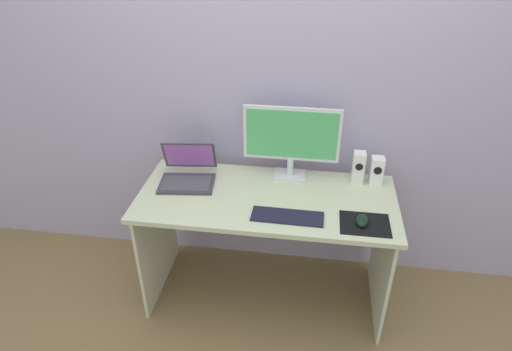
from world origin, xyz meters
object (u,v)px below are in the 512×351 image
object	(u,v)px
monitor	(291,138)
laptop	(188,174)
speaker_right	(377,170)
keyboard_external	(287,216)
mouse	(362,221)
speaker_near_monitor	(358,167)

from	to	relation	value
monitor	laptop	size ratio (longest dim) A/B	1.61
monitor	speaker_right	world-z (taller)	monitor
monitor	keyboard_external	bearing A→B (deg)	-87.29
mouse	speaker_near_monitor	bearing A→B (deg)	96.81
monitor	mouse	world-z (taller)	monitor
speaker_right	mouse	world-z (taller)	speaker_right
monitor	laptop	distance (m)	0.63
speaker_near_monitor	keyboard_external	world-z (taller)	speaker_near_monitor
speaker_right	laptop	size ratio (longest dim) A/B	0.48
speaker_right	monitor	bearing A→B (deg)	179.40
speaker_near_monitor	laptop	distance (m)	0.98
monitor	speaker_right	bearing A→B (deg)	-0.60
keyboard_external	mouse	xyz separation A→B (m)	(0.37, -0.00, 0.02)
speaker_right	laptop	xyz separation A→B (m)	(-1.07, -0.13, -0.04)
speaker_near_monitor	laptop	world-z (taller)	laptop
laptop	keyboard_external	size ratio (longest dim) A/B	0.92
speaker_right	speaker_near_monitor	world-z (taller)	speaker_near_monitor
speaker_right	keyboard_external	size ratio (longest dim) A/B	0.44
speaker_right	mouse	size ratio (longest dim) A/B	1.64
laptop	mouse	xyz separation A→B (m)	(0.98, -0.28, -0.02)
laptop	mouse	size ratio (longest dim) A/B	3.39
speaker_near_monitor	laptop	bearing A→B (deg)	-172.42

